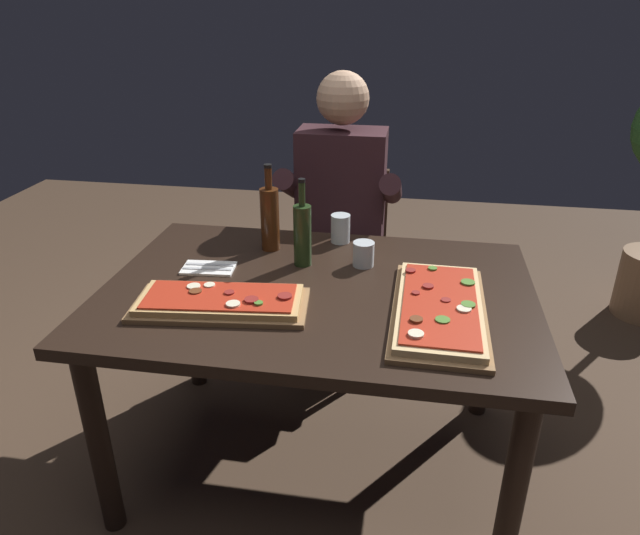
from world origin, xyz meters
TOP-DOWN VIEW (x-y plane):
  - ground_plane at (0.00, 0.00)m, footprint 6.40×6.40m
  - dining_table at (0.00, 0.00)m, footprint 1.40×0.96m
  - pizza_rectangular_front at (-0.27, -0.18)m, footprint 0.55×0.29m
  - pizza_rectangular_left at (0.39, -0.11)m, footprint 0.29×0.59m
  - wine_bottle_dark at (-0.08, 0.17)m, footprint 0.06×0.06m
  - oil_bottle_amber at (-0.23, 0.29)m, footprint 0.07×0.07m
  - tumbler_near_camera at (0.13, 0.20)m, footprint 0.08×0.08m
  - tumbler_far_side at (0.02, 0.40)m, footprint 0.07×0.07m
  - napkin_cutlery_set at (-0.40, 0.08)m, footprint 0.19×0.12m
  - diner_chair at (-0.03, 0.86)m, footprint 0.44×0.44m
  - seated_diner at (-0.03, 0.74)m, footprint 0.53×0.41m

SIDE VIEW (x-z plane):
  - ground_plane at x=0.00m, z-range 0.00..0.00m
  - diner_chair at x=-0.03m, z-range 0.05..0.92m
  - dining_table at x=0.00m, z-range 0.27..1.01m
  - seated_diner at x=-0.03m, z-range 0.08..1.41m
  - napkin_cutlery_set at x=-0.40m, z-range 0.74..0.75m
  - pizza_rectangular_front at x=-0.27m, z-range 0.74..0.78m
  - pizza_rectangular_left at x=0.39m, z-range 0.74..0.78m
  - tumbler_near_camera at x=0.13m, z-range 0.74..0.83m
  - tumbler_far_side at x=0.02m, z-range 0.73..0.84m
  - wine_bottle_dark at x=-0.08m, z-range 0.70..1.01m
  - oil_bottle_amber at x=-0.23m, z-range 0.70..1.03m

